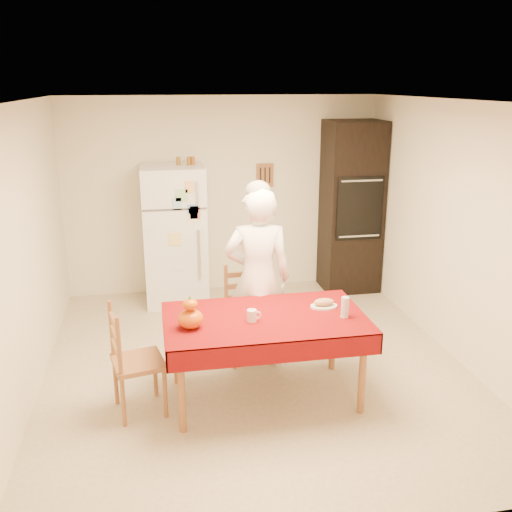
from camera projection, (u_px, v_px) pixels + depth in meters
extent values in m
plane|color=tan|center=(255.00, 365.00, 5.59)|extent=(4.50, 4.50, 0.00)
cube|color=#EDE1C7|center=(223.00, 196.00, 7.34)|extent=(4.00, 0.02, 2.50)
cube|color=#EDE1C7|center=(330.00, 352.00, 3.11)|extent=(4.00, 0.02, 2.50)
cube|color=#EDE1C7|center=(25.00, 254.00, 4.87)|extent=(0.02, 4.50, 2.50)
cube|color=#EDE1C7|center=(455.00, 232.00, 5.58)|extent=(0.02, 4.50, 2.50)
cube|color=white|center=(255.00, 101.00, 4.85)|extent=(4.00, 4.50, 0.02)
cube|color=brown|center=(265.00, 175.00, 7.34)|extent=(0.22, 0.02, 0.30)
cube|color=white|center=(175.00, 235.00, 6.99)|extent=(0.75, 0.70, 1.70)
cube|color=silver|center=(197.00, 192.00, 6.51)|extent=(0.03, 0.03, 0.25)
cube|color=silver|center=(199.00, 254.00, 6.73)|extent=(0.03, 0.03, 0.60)
cube|color=black|center=(351.00, 207.00, 7.37)|extent=(0.70, 0.60, 2.20)
cube|color=black|center=(360.00, 208.00, 7.06)|extent=(0.59, 0.02, 0.80)
cylinder|color=brown|center=(182.00, 392.00, 4.42)|extent=(0.06, 0.06, 0.71)
cylinder|color=brown|center=(176.00, 347.00, 5.16)|extent=(0.06, 0.06, 0.71)
cylinder|color=brown|center=(362.00, 374.00, 4.68)|extent=(0.06, 0.06, 0.71)
cylinder|color=brown|center=(333.00, 335.00, 5.42)|extent=(0.06, 0.06, 0.71)
cube|color=brown|center=(265.00, 320.00, 4.81)|extent=(1.60, 0.90, 0.04)
cube|color=#63050A|center=(265.00, 317.00, 4.80)|extent=(1.70, 1.00, 0.01)
cylinder|color=brown|center=(234.00, 349.00, 5.44)|extent=(0.04, 0.04, 0.43)
cylinder|color=brown|center=(227.00, 334.00, 5.76)|extent=(0.04, 0.04, 0.43)
cylinder|color=brown|center=(270.00, 344.00, 5.54)|extent=(0.04, 0.04, 0.43)
cylinder|color=brown|center=(261.00, 330.00, 5.85)|extent=(0.04, 0.04, 0.43)
cube|color=brown|center=(248.00, 317.00, 5.58)|extent=(0.45, 0.43, 0.04)
cube|color=brown|center=(244.00, 287.00, 5.66)|extent=(0.36, 0.06, 0.50)
cylinder|color=brown|center=(165.00, 394.00, 4.66)|extent=(0.04, 0.04, 0.43)
cylinder|color=brown|center=(123.00, 402.00, 4.53)|extent=(0.04, 0.04, 0.43)
cylinder|color=brown|center=(155.00, 374.00, 4.97)|extent=(0.04, 0.04, 0.43)
cylinder|color=brown|center=(116.00, 381.00, 4.85)|extent=(0.04, 0.04, 0.43)
cube|color=brown|center=(138.00, 362.00, 4.68)|extent=(0.48, 0.49, 0.04)
cube|color=brown|center=(115.00, 338.00, 4.55)|extent=(0.10, 0.36, 0.50)
imported|color=white|center=(258.00, 279.00, 5.38)|extent=(0.68, 0.49, 1.75)
cylinder|color=silver|center=(252.00, 316.00, 4.70)|extent=(0.08, 0.08, 0.10)
ellipsoid|color=#E56105|center=(191.00, 319.00, 4.56)|extent=(0.21, 0.21, 0.15)
ellipsoid|color=red|center=(190.00, 304.00, 4.53)|extent=(0.12, 0.12, 0.09)
cylinder|color=silver|center=(345.00, 307.00, 4.77)|extent=(0.07, 0.07, 0.18)
cylinder|color=white|center=(324.00, 306.00, 5.00)|extent=(0.24, 0.24, 0.02)
ellipsoid|color=#9D7F4D|center=(324.00, 302.00, 4.99)|extent=(0.18, 0.10, 0.06)
cylinder|color=brown|center=(178.00, 161.00, 6.79)|extent=(0.05, 0.05, 0.10)
cylinder|color=brown|center=(189.00, 161.00, 6.81)|extent=(0.05, 0.05, 0.10)
cylinder|color=#974D1B|center=(193.00, 161.00, 6.82)|extent=(0.05, 0.05, 0.10)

